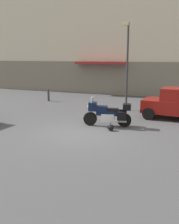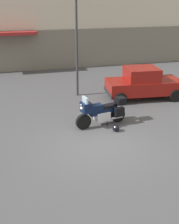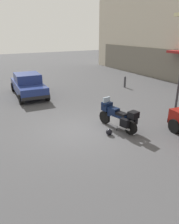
{
  "view_description": "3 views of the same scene",
  "coord_description": "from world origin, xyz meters",
  "px_view_note": "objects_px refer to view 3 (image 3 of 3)",
  "views": [
    {
      "loc": [
        4.27,
        -9.93,
        3.22
      ],
      "look_at": [
        0.07,
        0.7,
        0.81
      ],
      "focal_mm": 42.22,
      "sensor_mm": 36.0,
      "label": 1
    },
    {
      "loc": [
        -2.66,
        -8.54,
        4.99
      ],
      "look_at": [
        -0.12,
        0.72,
        1.02
      ],
      "focal_mm": 45.09,
      "sensor_mm": 36.0,
      "label": 2
    },
    {
      "loc": [
        8.09,
        -4.04,
        4.25
      ],
      "look_at": [
        0.34,
        0.27,
        0.96
      ],
      "focal_mm": 34.76,
      "sensor_mm": 36.0,
      "label": 3
    }
  ],
  "objects_px": {
    "car_sedan_far": "(28,85)",
    "bollard_curbside": "(125,82)",
    "motorcycle": "(118,116)",
    "helmet": "(109,132)"
  },
  "relations": [
    {
      "from": "car_sedan_far",
      "to": "bollard_curbside",
      "type": "xyz_separation_m",
      "value": [
        1.36,
        7.44,
        -0.3
      ]
    },
    {
      "from": "car_sedan_far",
      "to": "bollard_curbside",
      "type": "distance_m",
      "value": 7.57
    },
    {
      "from": "motorcycle",
      "to": "car_sedan_far",
      "type": "xyz_separation_m",
      "value": [
        -7.65,
        -2.16,
        0.16
      ]
    },
    {
      "from": "motorcycle",
      "to": "bollard_curbside",
      "type": "height_order",
      "value": "motorcycle"
    },
    {
      "from": "motorcycle",
      "to": "car_sedan_far",
      "type": "distance_m",
      "value": 7.95
    },
    {
      "from": "helmet",
      "to": "car_sedan_far",
      "type": "bearing_deg",
      "value": -169.73
    },
    {
      "from": "helmet",
      "to": "motorcycle",
      "type": "bearing_deg",
      "value": 116.36
    },
    {
      "from": "motorcycle",
      "to": "bollard_curbside",
      "type": "distance_m",
      "value": 8.21
    },
    {
      "from": "helmet",
      "to": "car_sedan_far",
      "type": "height_order",
      "value": "car_sedan_far"
    },
    {
      "from": "motorcycle",
      "to": "helmet",
      "type": "distance_m",
      "value": 0.93
    }
  ]
}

